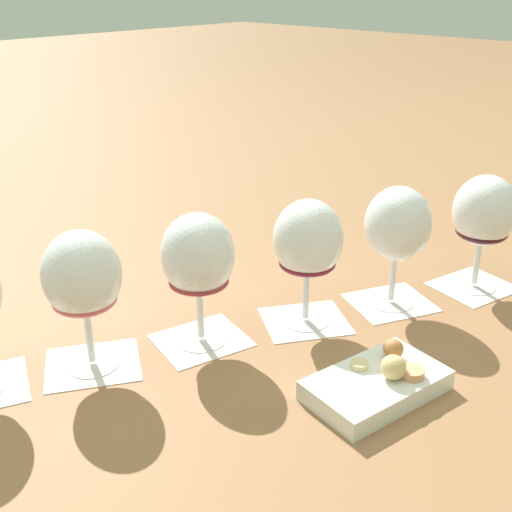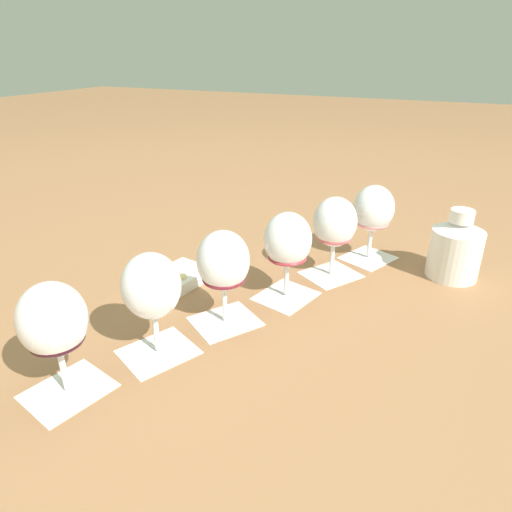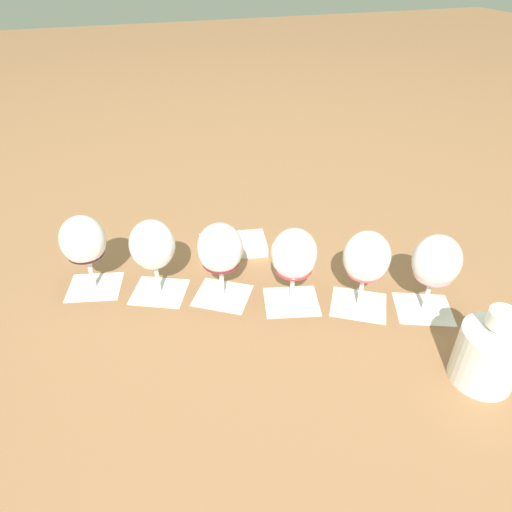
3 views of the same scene
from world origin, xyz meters
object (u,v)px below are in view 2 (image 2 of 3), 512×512
at_px(wine_glass_0, 373,211).
at_px(wine_glass_4, 152,290).
at_px(wine_glass_3, 223,264).
at_px(snack_dish, 171,280).
at_px(ceramic_vase, 456,248).
at_px(wine_glass_5, 53,324).
at_px(wine_glass_2, 288,243).
at_px(wine_glass_1, 335,225).

distance_m(wine_glass_0, wine_glass_4, 0.57).
bearing_deg(wine_glass_3, wine_glass_0, 155.50).
height_order(wine_glass_3, snack_dish, wine_glass_3).
relative_size(wine_glass_3, ceramic_vase, 1.15).
bearing_deg(wine_glass_0, wine_glass_5, -24.49).
height_order(wine_glass_2, ceramic_vase, wine_glass_2).
bearing_deg(wine_glass_3, wine_glass_1, 155.44).
bearing_deg(ceramic_vase, wine_glass_4, -39.84).
bearing_deg(wine_glass_0, snack_dish, -47.23).
xyz_separation_m(wine_glass_3, snack_dish, (-0.07, -0.17, -0.10)).
xyz_separation_m(wine_glass_0, wine_glass_4, (0.52, -0.24, -0.00)).
bearing_deg(wine_glass_1, wine_glass_0, 155.64).
xyz_separation_m(wine_glass_2, ceramic_vase, (-0.24, 0.30, -0.05)).
bearing_deg(wine_glass_4, wine_glass_2, 154.95).
bearing_deg(wine_glass_4, ceramic_vase, 140.16).
bearing_deg(wine_glass_2, snack_dish, -74.55).
xyz_separation_m(wine_glass_1, wine_glass_5, (0.53, -0.24, -0.00)).
xyz_separation_m(wine_glass_3, wine_glass_5, (0.27, -0.12, -0.00)).
xyz_separation_m(wine_glass_1, wine_glass_4, (0.40, -0.18, -0.00)).
bearing_deg(wine_glass_1, ceramic_vase, 113.96).
relative_size(wine_glass_4, wine_glass_5, 1.00).
distance_m(wine_glass_2, wine_glass_4, 0.29).
distance_m(wine_glass_3, ceramic_vase, 0.53).
bearing_deg(wine_glass_2, wine_glass_0, 156.51).
bearing_deg(wine_glass_2, ceramic_vase, 128.90).
distance_m(wine_glass_3, snack_dish, 0.21).
xyz_separation_m(wine_glass_5, snack_dish, (-0.34, -0.05, -0.10)).
height_order(wine_glass_5, snack_dish, wine_glass_5).
height_order(wine_glass_1, snack_dish, wine_glass_1).
bearing_deg(ceramic_vase, wine_glass_1, -66.04).
xyz_separation_m(wine_glass_2, wine_glass_4, (0.27, -0.12, -0.00)).
height_order(wine_glass_0, wine_glass_3, same).
xyz_separation_m(wine_glass_5, ceramic_vase, (-0.64, 0.49, -0.05)).
bearing_deg(snack_dish, wine_glass_4, 29.24).
height_order(wine_glass_1, ceramic_vase, wine_glass_1).
height_order(wine_glass_4, ceramic_vase, wine_glass_4).
relative_size(wine_glass_2, wine_glass_5, 1.00).
bearing_deg(wine_glass_3, wine_glass_4, -23.64).
xyz_separation_m(wine_glass_2, wine_glass_3, (0.14, -0.07, -0.00)).
bearing_deg(wine_glass_2, wine_glass_5, -25.13).
xyz_separation_m(wine_glass_4, wine_glass_5, (0.14, -0.06, 0.00)).
relative_size(wine_glass_1, snack_dish, 1.00).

